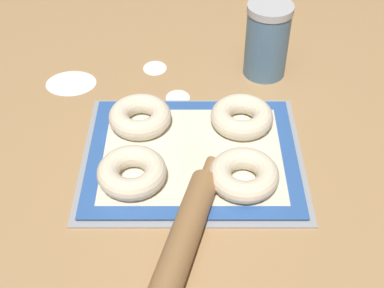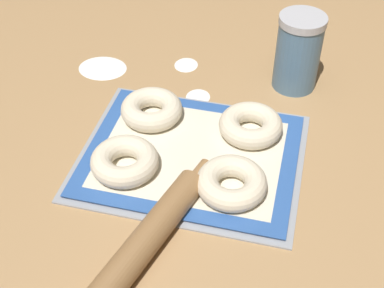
{
  "view_description": "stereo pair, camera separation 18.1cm",
  "coord_description": "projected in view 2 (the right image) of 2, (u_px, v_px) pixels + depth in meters",
  "views": [
    {
      "loc": [
        -0.01,
        -0.74,
        0.71
      ],
      "look_at": [
        -0.01,
        0.0,
        0.03
      ],
      "focal_mm": 50.0,
      "sensor_mm": 36.0,
      "label": 1
    },
    {
      "loc": [
        0.17,
        -0.72,
        0.71
      ],
      "look_at": [
        -0.01,
        0.0,
        0.03
      ],
      "focal_mm": 50.0,
      "sensor_mm": 36.0,
      "label": 2
    }
  ],
  "objects": [
    {
      "name": "bagel_front_left",
      "position": [
        125.0,
        161.0,
        0.97
      ],
      "size": [
        0.13,
        0.13,
        0.04
      ],
      "color": "beige",
      "rests_on": "baking_mat"
    },
    {
      "name": "ground_plane",
      "position": [
        196.0,
        158.0,
        1.02
      ],
      "size": [
        2.8,
        2.8,
        0.0
      ],
      "primitive_type": "plane",
      "color": "#A87F51"
    },
    {
      "name": "rolling_pin",
      "position": [
        136.0,
        253.0,
        0.83
      ],
      "size": [
        0.15,
        0.45,
        0.05
      ],
      "color": "olive",
      "rests_on": "ground_plane"
    },
    {
      "name": "baking_mat",
      "position": [
        192.0,
        152.0,
        1.02
      ],
      "size": [
        0.4,
        0.32,
        0.0
      ],
      "color": "#2D569E",
      "rests_on": "baking_tray"
    },
    {
      "name": "baking_tray",
      "position": [
        192.0,
        155.0,
        1.03
      ],
      "size": [
        0.42,
        0.35,
        0.01
      ],
      "color": "#93969B",
      "rests_on": "ground_plane"
    },
    {
      "name": "flour_canister",
      "position": [
        298.0,
        52.0,
        1.14
      ],
      "size": [
        0.1,
        0.1,
        0.17
      ],
      "color": "slate",
      "rests_on": "ground_plane"
    },
    {
      "name": "bagel_back_right",
      "position": [
        251.0,
        125.0,
        1.05
      ],
      "size": [
        0.13,
        0.13,
        0.04
      ],
      "color": "beige",
      "rests_on": "baking_mat"
    },
    {
      "name": "flour_patch_far",
      "position": [
        186.0,
        65.0,
        1.25
      ],
      "size": [
        0.05,
        0.06,
        0.0
      ],
      "color": "white",
      "rests_on": "ground_plane"
    },
    {
      "name": "flour_patch_side",
      "position": [
        198.0,
        96.0,
        1.16
      ],
      "size": [
        0.05,
        0.06,
        0.0
      ],
      "color": "white",
      "rests_on": "ground_plane"
    },
    {
      "name": "bagel_back_left",
      "position": [
        152.0,
        109.0,
        1.08
      ],
      "size": [
        0.13,
        0.13,
        0.04
      ],
      "color": "beige",
      "rests_on": "baking_mat"
    },
    {
      "name": "bagel_front_right",
      "position": [
        232.0,
        183.0,
        0.93
      ],
      "size": [
        0.13,
        0.13,
        0.04
      ],
      "color": "beige",
      "rests_on": "baking_mat"
    },
    {
      "name": "flour_patch_near",
      "position": [
        103.0,
        68.0,
        1.24
      ],
      "size": [
        0.11,
        0.1,
        0.0
      ],
      "color": "white",
      "rests_on": "ground_plane"
    }
  ]
}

